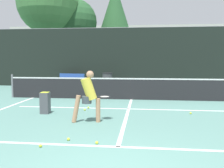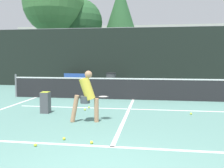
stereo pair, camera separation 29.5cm
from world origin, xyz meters
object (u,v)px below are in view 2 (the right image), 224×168
(trash_bin, at_px, (111,81))
(parked_car, at_px, (126,74))
(courtside_bench, at_px, (75,80))
(ball_hopper, at_px, (45,102))
(player_practicing, at_px, (87,94))

(trash_bin, height_order, parked_car, parked_car)
(courtside_bench, bearing_deg, ball_hopper, -72.83)
(player_practicing, xyz_separation_m, parked_car, (-0.03, 11.92, -0.18))
(player_practicing, distance_m, courtside_bench, 8.80)
(trash_bin, bearing_deg, ball_hopper, -98.62)
(trash_bin, bearing_deg, courtside_bench, 175.49)
(courtside_bench, xyz_separation_m, trash_bin, (2.25, -0.18, 0.00))
(parked_car, bearing_deg, player_practicing, -89.85)
(ball_hopper, relative_size, parked_car, 0.16)
(player_practicing, xyz_separation_m, trash_bin, (-0.58, 8.15, -0.33))
(ball_hopper, bearing_deg, trash_bin, 81.38)
(ball_hopper, distance_m, parked_car, 11.06)
(courtside_bench, distance_m, trash_bin, 2.26)
(ball_hopper, bearing_deg, parked_car, 81.50)
(trash_bin, bearing_deg, player_practicing, -85.94)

